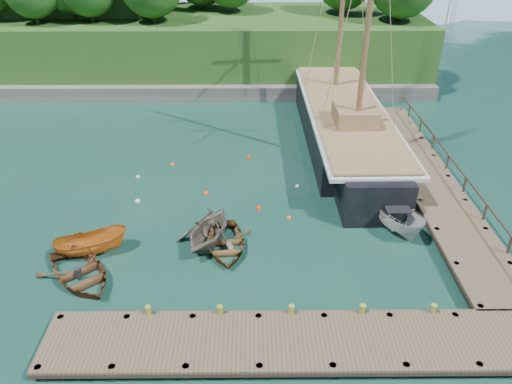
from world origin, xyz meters
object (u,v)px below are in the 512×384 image
rowboat_2 (226,248)px  cabin_boat_white (393,228)px  motorboat_orange (93,253)px  schooner (343,125)px  rowboat_1 (209,244)px  rowboat_0 (81,279)px

rowboat_2 → cabin_boat_white: bearing=5.7°
rowboat_2 → cabin_boat_white: (9.19, 1.83, 0.00)m
motorboat_orange → schooner: (14.98, 13.83, 1.23)m
rowboat_2 → rowboat_1: bearing=149.2°
motorboat_orange → cabin_boat_white: 16.15m
rowboat_1 → rowboat_2: bearing=-5.6°
rowboat_2 → cabin_boat_white: 9.37m
cabin_boat_white → rowboat_0: bearing=173.1°
rowboat_1 → cabin_boat_white: bearing=27.5°
rowboat_0 → cabin_boat_white: 16.56m
motorboat_orange → cabin_boat_white: (16.00, 2.18, 0.00)m
rowboat_0 → rowboat_1: rowboat_1 is taller
rowboat_1 → schooner: bearing=74.7°
cabin_boat_white → schooner: size_ratio=0.15×
schooner → rowboat_1: bearing=-125.6°
rowboat_2 → schooner: 15.82m
cabin_boat_white → rowboat_1: bearing=166.2°
rowboat_0 → schooner: bearing=7.4°
rowboat_1 → motorboat_orange: (-5.90, -0.78, 0.00)m
rowboat_1 → schooner: (9.08, 13.06, 1.23)m
motorboat_orange → cabin_boat_white: bearing=-101.3°
rowboat_2 → motorboat_orange: motorboat_orange is taller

